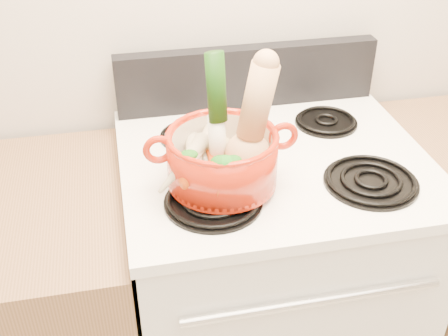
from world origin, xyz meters
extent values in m
cube|color=silver|center=(0.00, 1.40, 0.46)|extent=(0.76, 0.65, 0.92)
cube|color=white|center=(0.00, 1.40, 0.93)|extent=(0.78, 0.67, 0.03)
cube|color=black|center=(0.00, 1.70, 1.04)|extent=(0.76, 0.05, 0.18)
cylinder|color=silver|center=(0.00, 1.06, 0.78)|extent=(0.60, 0.02, 0.02)
cylinder|color=black|center=(-0.19, 1.24, 0.96)|extent=(0.22, 0.22, 0.02)
cylinder|color=black|center=(0.19, 1.24, 0.96)|extent=(0.22, 0.22, 0.02)
cylinder|color=black|center=(-0.19, 1.54, 0.96)|extent=(0.17, 0.17, 0.02)
cylinder|color=black|center=(0.19, 1.54, 0.96)|extent=(0.17, 0.17, 0.02)
cylinder|color=#AA1E0A|center=(-0.16, 1.30, 1.03)|extent=(0.25, 0.25, 0.12)
torus|color=#AA1E0A|center=(-0.30, 1.30, 1.07)|extent=(0.07, 0.02, 0.07)
torus|color=#AA1E0A|center=(-0.02, 1.30, 1.07)|extent=(0.07, 0.02, 0.07)
cylinder|color=silver|center=(-0.16, 1.32, 1.14)|extent=(0.06, 0.09, 0.29)
ellipsoid|color=tan|center=(-0.16, 1.38, 1.01)|extent=(0.09, 0.08, 0.04)
cone|color=beige|center=(-0.19, 1.34, 1.01)|extent=(0.10, 0.23, 0.06)
cone|color=beige|center=(-0.22, 1.29, 1.02)|extent=(0.06, 0.18, 0.05)
cone|color=beige|center=(-0.22, 1.34, 1.03)|extent=(0.08, 0.20, 0.06)
cone|color=beige|center=(-0.25, 1.29, 1.04)|extent=(0.16, 0.18, 0.06)
cone|color=beige|center=(-0.20, 1.34, 1.04)|extent=(0.13, 0.19, 0.06)
cone|color=#DF590B|center=(-0.16, 1.27, 1.01)|extent=(0.08, 0.18, 0.05)
cone|color=#BD3809|center=(-0.18, 1.26, 1.02)|extent=(0.04, 0.17, 0.05)
cone|color=#D7400A|center=(-0.15, 1.27, 1.03)|extent=(0.04, 0.15, 0.04)
cone|color=#D93F0A|center=(-0.21, 1.25, 1.03)|extent=(0.13, 0.09, 0.04)
camera|label=1|loc=(-0.37, 0.24, 1.71)|focal=45.00mm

